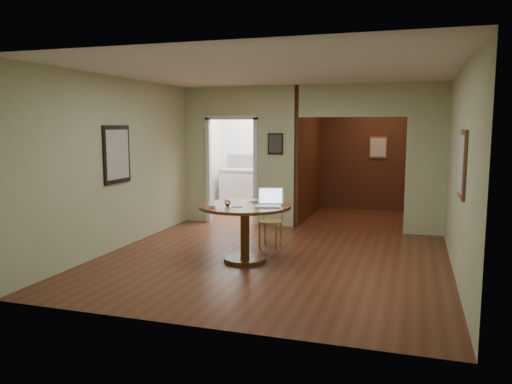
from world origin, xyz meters
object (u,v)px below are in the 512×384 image
(dining_table, at_px, (245,220))
(closed_laptop, at_px, (257,201))
(chair, at_px, (271,216))
(open_laptop, at_px, (269,201))

(dining_table, distance_m, closed_laptop, 0.40)
(dining_table, xyz_separation_m, closed_laptop, (0.09, 0.32, 0.23))
(chair, distance_m, open_laptop, 1.08)
(dining_table, height_order, closed_laptop, closed_laptop)
(chair, relative_size, open_laptop, 2.19)
(dining_table, relative_size, closed_laptop, 4.49)
(chair, height_order, closed_laptop, chair)
(closed_laptop, bearing_deg, open_laptop, -48.26)
(closed_laptop, bearing_deg, chair, 87.67)
(chair, bearing_deg, open_laptop, -74.10)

